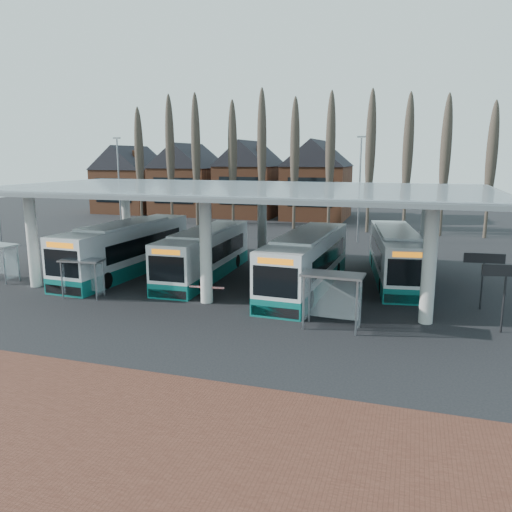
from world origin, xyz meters
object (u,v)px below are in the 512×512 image
(bus_3, at_px, (396,256))
(bus_1, at_px, (205,254))
(shelter_1, at_px, (83,269))
(bus_0, at_px, (127,249))
(shelter_2, at_px, (333,288))
(bus_2, at_px, (306,263))
(shelter_0, at_px, (0,254))

(bus_3, bearing_deg, bus_1, -174.38)
(shelter_1, bearing_deg, bus_0, 91.37)
(bus_0, relative_size, shelter_2, 4.40)
(bus_2, bearing_deg, bus_3, 41.12)
(bus_0, relative_size, shelter_0, 4.64)
(bus_2, distance_m, shelter_1, 13.60)
(bus_1, relative_size, bus_3, 0.97)
(bus_2, distance_m, shelter_0, 20.59)
(bus_2, xyz_separation_m, shelter_2, (2.76, -6.88, 0.31))
(shelter_0, bearing_deg, bus_1, 30.08)
(bus_1, relative_size, shelter_2, 4.02)
(shelter_1, bearing_deg, shelter_2, -11.26)
(bus_0, relative_size, bus_1, 1.10)
(bus_0, bearing_deg, shelter_1, -78.56)
(bus_1, bearing_deg, bus_3, 12.20)
(bus_3, relative_size, shelter_0, 4.38)
(bus_1, xyz_separation_m, bus_3, (12.70, 3.17, 0.03))
(shelter_1, relative_size, shelter_2, 0.87)
(shelter_0, bearing_deg, shelter_2, 1.09)
(bus_0, distance_m, shelter_1, 6.42)
(bus_1, relative_size, shelter_1, 4.61)
(bus_1, distance_m, bus_3, 13.09)
(bus_2, relative_size, shelter_2, 4.29)
(shelter_2, bearing_deg, shelter_0, 175.49)
(bus_0, height_order, shelter_0, bus_0)
(bus_0, relative_size, bus_2, 1.02)
(bus_1, height_order, bus_3, bus_3)
(bus_3, xyz_separation_m, shelter_1, (-17.53, -10.16, 0.07))
(bus_0, xyz_separation_m, bus_1, (5.83, 0.65, -0.15))
(bus_1, xyz_separation_m, bus_2, (7.42, -1.07, 0.11))
(bus_3, bearing_deg, shelter_0, -170.25)
(bus_3, height_order, shelter_2, bus_3)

